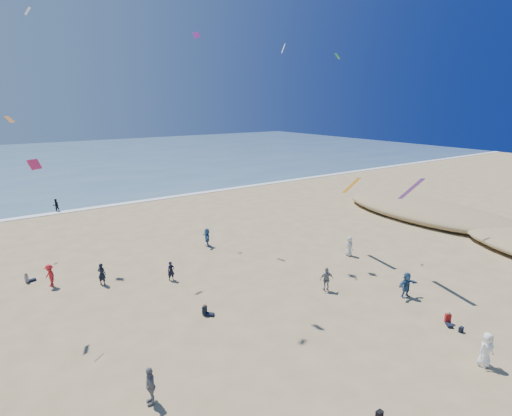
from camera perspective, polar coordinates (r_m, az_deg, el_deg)
ocean at (r=104.58m, az=-29.50°, el=5.63°), size 220.00×100.00×0.06m
surf_line at (r=55.72m, az=-24.09°, el=-0.26°), size 220.00×1.20×0.08m
standing_flyers at (r=28.69m, az=-4.71°, el=-10.90°), size 28.69×49.40×1.89m
seated_group at (r=23.32m, az=5.17°, el=-18.80°), size 21.81×29.61×0.84m
black_backpack at (r=20.24m, az=17.22°, el=-26.38°), size 0.30×0.22×0.38m
navy_bag at (r=27.80m, az=27.24°, el=-15.19°), size 0.28×0.18×0.34m
kites_aloft at (r=29.48m, az=4.95°, el=16.94°), size 49.90×42.75×28.76m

